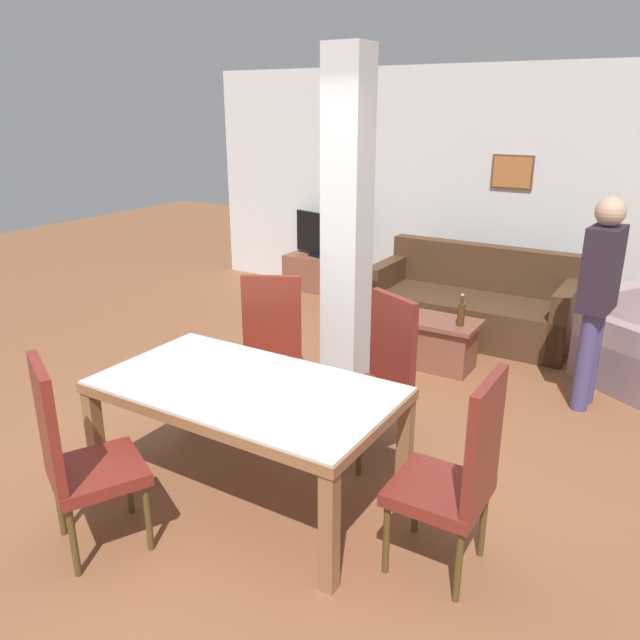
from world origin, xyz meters
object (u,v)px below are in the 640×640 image
at_px(dining_chair_near_left, 76,454).
at_px(sofa, 472,306).
at_px(dining_chair_far_right, 378,373).
at_px(dining_chair_far_left, 270,348).
at_px(bottle, 461,314).
at_px(tv_stand, 324,274).
at_px(tv_screen, 325,237).
at_px(standing_person, 599,290).
at_px(dining_table, 246,406).
at_px(dining_chair_head_right, 458,472).
at_px(coffee_table, 442,344).

xyz_separation_m(dining_chair_near_left, sofa, (0.68, 4.34, -0.28)).
relative_size(dining_chair_far_right, sofa, 0.55).
xyz_separation_m(dining_chair_far_left, bottle, (0.91, 1.56, -0.02)).
relative_size(tv_stand, tv_screen, 1.08).
bearing_deg(standing_person, bottle, 91.76).
relative_size(dining_table, dining_chair_near_left, 1.59).
relative_size(dining_table, tv_screen, 1.82).
relative_size(dining_chair_head_right, tv_stand, 1.06).
bearing_deg(standing_person, dining_chair_far_right, 148.52).
bearing_deg(dining_chair_far_right, sofa, -58.96).
height_order(dining_table, dining_chair_head_right, dining_chair_head_right).
bearing_deg(tv_screen, dining_chair_far_right, 141.38).
relative_size(dining_chair_far_left, coffee_table, 1.74).
bearing_deg(dining_table, tv_stand, 115.02).
xyz_separation_m(sofa, coffee_table, (0.06, -1.02, -0.06)).
xyz_separation_m(dining_chair_head_right, sofa, (-1.06, 3.48, -0.28)).
bearing_deg(sofa, coffee_table, 93.15).
height_order(sofa, bottle, sofa).
bearing_deg(dining_chair_head_right, dining_chair_near_left, 116.28).
relative_size(dining_chair_far_left, dining_chair_far_right, 1.00).
relative_size(dining_chair_head_right, dining_chair_far_right, 1.00).
distance_m(dining_chair_far_left, bottle, 1.81).
bearing_deg(dining_chair_far_left, dining_table, 90.00).
relative_size(sofa, standing_person, 1.22).
distance_m(sofa, standing_person, 1.84).
bearing_deg(dining_table, dining_chair_far_left, 117.35).
height_order(bottle, tv_screen, tv_screen).
relative_size(sofa, tv_stand, 1.94).
relative_size(dining_chair_far_right, tv_screen, 1.14).
xyz_separation_m(dining_chair_head_right, bottle, (-0.83, 2.41, -0.02)).
bearing_deg(tv_screen, sofa, -179.37).
relative_size(sofa, bottle, 7.06).
distance_m(dining_chair_far_right, coffee_table, 1.64).
height_order(bottle, tv_stand, bottle).
xyz_separation_m(dining_table, dining_chair_head_right, (1.30, 0.00, -0.02)).
height_order(dining_chair_far_right, sofa, dining_chair_far_right).
xyz_separation_m(dining_table, tv_stand, (-1.88, 4.03, -0.38)).
bearing_deg(dining_chair_near_left, dining_table, 90.00).
distance_m(tv_screen, standing_person, 3.82).
height_order(sofa, tv_screen, tv_screen).
distance_m(dining_table, dining_chair_far_right, 0.97).
bearing_deg(tv_screen, tv_stand, 15.09).
height_order(coffee_table, tv_screen, tv_screen).
relative_size(dining_chair_far_left, bottle, 3.85).
bearing_deg(dining_chair_far_left, sofa, -131.90).
bearing_deg(bottle, dining_chair_head_right, -71.06).
distance_m(dining_table, dining_chair_far_left, 0.96).
bearing_deg(dining_chair_far_right, coffee_table, -58.25).
bearing_deg(dining_table, dining_chair_head_right, 0.00).
relative_size(dining_chair_far_right, tv_stand, 1.06).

